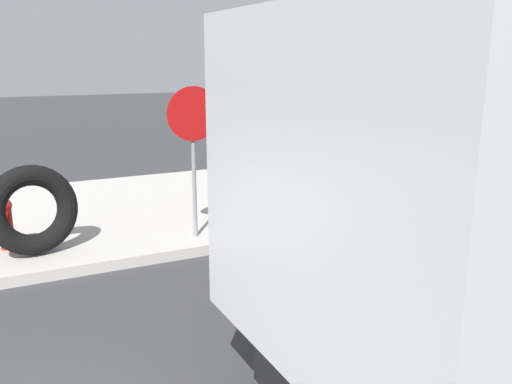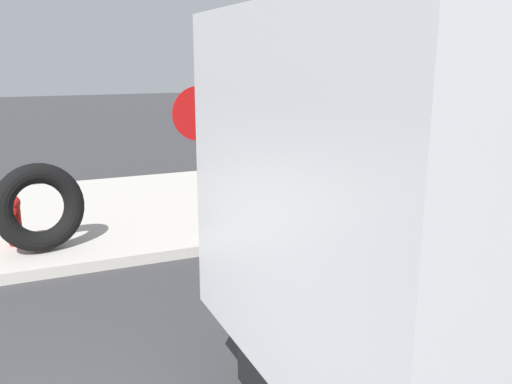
% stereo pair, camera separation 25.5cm
% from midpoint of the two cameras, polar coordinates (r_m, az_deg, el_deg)
% --- Properties ---
extents(fire_hydrant, '(0.22, 0.49, 0.72)m').
position_cam_midpoint_polar(fire_hydrant, '(8.15, -23.35, -2.63)').
color(fire_hydrant, red).
rests_on(fire_hydrant, sidewalk_curb).
extents(loose_tire, '(1.25, 0.64, 1.22)m').
position_cam_midpoint_polar(loose_tire, '(7.72, -21.01, -1.54)').
color(loose_tire, black).
rests_on(loose_tire, sidewalk_curb).
extents(stop_sign, '(0.76, 0.08, 2.18)m').
position_cam_midpoint_polar(stop_sign, '(7.66, -5.09, 6.12)').
color(stop_sign, gray).
rests_on(stop_sign, sidewalk_curb).
extents(bare_tree, '(1.73, 1.37, 5.37)m').
position_cam_midpoint_polar(bare_tree, '(11.10, 8.93, 15.15)').
color(bare_tree, '#4C3823').
rests_on(bare_tree, sidewalk_curb).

